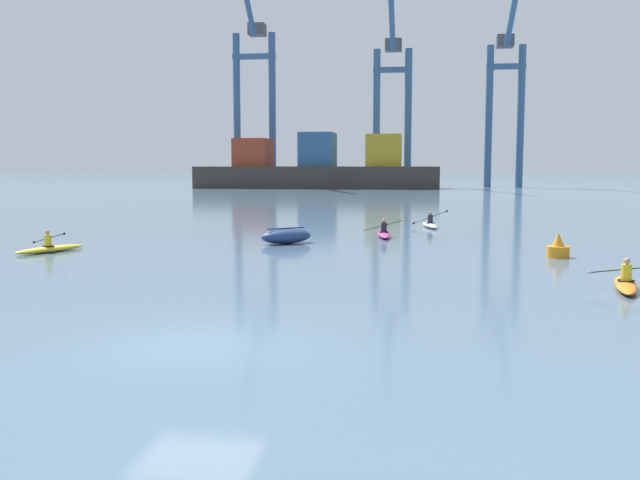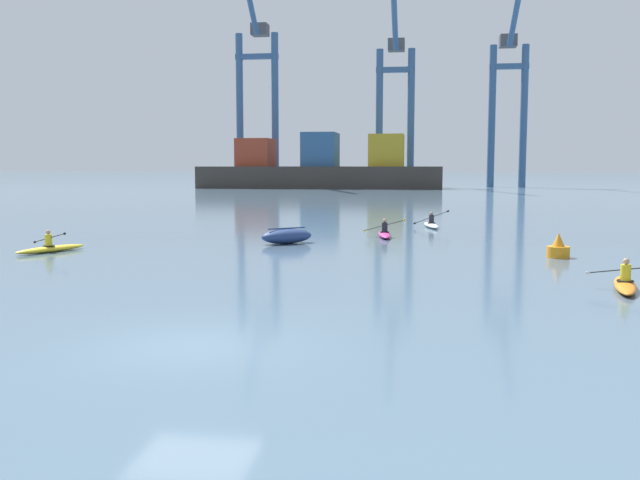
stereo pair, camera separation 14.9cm
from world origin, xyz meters
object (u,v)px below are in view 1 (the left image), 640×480
(container_barge, at_px, (318,169))
(kayak_orange, at_px, (626,283))
(kayak_magenta, at_px, (384,234))
(channel_buoy, at_px, (558,248))
(gantry_crane_west, at_px, (254,84))
(gantry_crane_west_mid, at_px, (392,89))
(kayak_yellow, at_px, (50,248))
(kayak_white, at_px, (430,224))
(gantry_crane_east_mid, at_px, (506,89))
(capsized_dinghy, at_px, (286,236))

(container_barge, bearing_deg, kayak_orange, -76.33)
(container_barge, bearing_deg, kayak_magenta, -79.48)
(container_barge, xyz_separation_m, channel_buoy, (21.65, -84.14, -2.63))
(gantry_crane_west, height_order, kayak_magenta, gantry_crane_west)
(container_barge, relative_size, gantry_crane_west_mid, 1.15)
(kayak_yellow, distance_m, kayak_magenta, 16.17)
(gantry_crane_west, relative_size, kayak_yellow, 10.79)
(gantry_crane_west, bearing_deg, kayak_white, -69.58)
(kayak_yellow, bearing_deg, kayak_magenta, 31.31)
(gantry_crane_east_mid, xyz_separation_m, capsized_dinghy, (-20.25, -88.92, -15.91))
(channel_buoy, distance_m, kayak_orange, 7.34)
(gantry_crane_west, relative_size, gantry_crane_east_mid, 1.12)
(container_barge, distance_m, gantry_crane_east_mid, 33.92)
(gantry_crane_west, xyz_separation_m, kayak_yellow, (12.46, -91.64, -17.28))
(gantry_crane_west, bearing_deg, kayak_yellow, -82.25)
(gantry_crane_west, xyz_separation_m, kayak_orange, (34.23, -97.70, -17.28))
(gantry_crane_west_mid, xyz_separation_m, kayak_orange, (10.77, -98.56, -16.19))
(channel_buoy, xyz_separation_m, kayak_magenta, (-7.36, 7.16, -0.19))
(gantry_crane_west, xyz_separation_m, kayak_white, (28.74, -77.18, -17.28))
(kayak_white, xyz_separation_m, kayak_magenta, (-2.46, -6.05, 0.00))
(container_barge, xyz_separation_m, kayak_magenta, (14.29, -76.98, -2.81))
(container_barge, xyz_separation_m, kayak_orange, (22.25, -91.45, -2.81))
(capsized_dinghy, distance_m, channel_buoy, 12.25)
(kayak_yellow, bearing_deg, gantry_crane_west_mid, 83.22)
(gantry_crane_east_mid, distance_m, capsized_dinghy, 92.57)
(kayak_white, relative_size, kayak_orange, 1.00)
(capsized_dinghy, height_order, kayak_magenta, kayak_magenta)
(channel_buoy, distance_m, kayak_magenta, 10.26)
(capsized_dinghy, distance_m, kayak_orange, 16.35)
(gantry_crane_west_mid, bearing_deg, kayak_white, -86.13)
(container_barge, xyz_separation_m, capsized_dinghy, (9.88, -80.76, -2.64))
(gantry_crane_west_mid, bearing_deg, capsized_dinghy, -91.04)
(gantry_crane_east_mid, bearing_deg, container_barge, -164.85)
(channel_buoy, bearing_deg, gantry_crane_west, 110.41)
(gantry_crane_east_mid, height_order, kayak_magenta, gantry_crane_east_mid)
(kayak_white, bearing_deg, kayak_yellow, -138.39)
(gantry_crane_west_mid, distance_m, kayak_orange, 100.46)
(kayak_white, relative_size, kayak_yellow, 1.03)
(kayak_orange, bearing_deg, capsized_dinghy, 139.16)
(gantry_crane_east_mid, xyz_separation_m, kayak_magenta, (-15.83, -85.14, -16.09))
(gantry_crane_west, height_order, channel_buoy, gantry_crane_west)
(container_barge, distance_m, gantry_crane_west_mid, 19.00)
(gantry_crane_west, xyz_separation_m, capsized_dinghy, (21.86, -87.01, -17.10))
(container_barge, xyz_separation_m, kayak_yellow, (0.48, -85.39, -2.81))
(capsized_dinghy, xyz_separation_m, channel_buoy, (11.78, -3.38, 0.01))
(container_barge, distance_m, channel_buoy, 86.92)
(gantry_crane_east_mid, bearing_deg, capsized_dinghy, -102.83)
(kayak_white, bearing_deg, gantry_crane_west_mid, 93.87)
(gantry_crane_west, height_order, gantry_crane_east_mid, gantry_crane_west)
(container_barge, bearing_deg, channel_buoy, -75.57)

